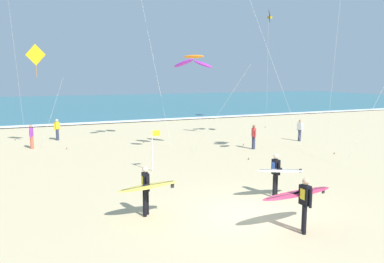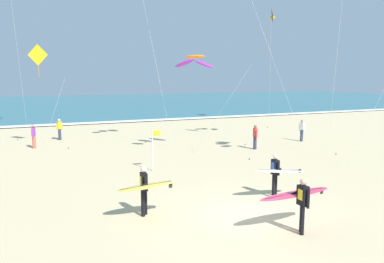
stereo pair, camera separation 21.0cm
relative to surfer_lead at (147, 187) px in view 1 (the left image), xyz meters
The scene contains 14 objects.
ground_plane 3.57m from the surfer_lead, 20.42° to the right, with size 160.00×160.00×0.00m, color #CCB789.
ocean_water 56.47m from the surfer_lead, 86.75° to the left, with size 160.00×60.00×0.08m, color #336B7A.
shoreline_foam 26.88m from the surfer_lead, 83.15° to the left, with size 160.00×1.64×0.01m, color white.
surfer_lead is the anchor object (origin of this frame).
surfer_trailing 4.92m from the surfer_lead, 36.58° to the right, with size 2.56×0.93×1.71m.
surfer_third 5.26m from the surfer_lead, ahead, with size 2.13×0.96×1.71m.
kite_delta_charcoal_mid 28.77m from the surfer_lead, 46.77° to the left, with size 2.54×3.30×11.26m.
kite_diamond_golden_far 15.46m from the surfer_lead, 101.06° to the left, with size 2.15×1.21×6.72m.
kite_arc_amber_high 11.78m from the surfer_lead, 57.75° to the left, with size 3.62×4.40×5.97m.
bystander_purple_top 15.05m from the surfer_lead, 102.99° to the left, with size 0.26×0.49×1.59m.
bystander_yellow_top 17.57m from the surfer_lead, 95.23° to the left, with size 0.45×0.31×1.59m.
bystander_white_top 17.73m from the surfer_lead, 34.30° to the left, with size 0.27×0.48×1.59m.
bystander_red_top 13.17m from the surfer_lead, 41.53° to the left, with size 0.23×0.50×1.59m.
lifeguard_flag 6.27m from the surfer_lead, 70.22° to the left, with size 0.44×0.05×2.10m.
Camera 1 is at (-6.63, -10.37, 4.66)m, focal length 34.90 mm.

